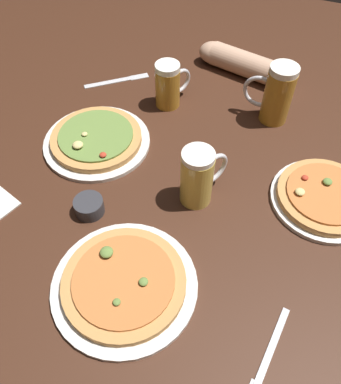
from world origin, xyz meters
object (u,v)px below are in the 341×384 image
Objects in this scene: beer_mug_amber at (276,94)px; diner_arm at (241,63)px; pizza_plate_side at (97,140)px; fork_left at (268,356)px; ramekin_sauce at (89,206)px; beer_mug_pale at (198,177)px; knife_right at (117,80)px; beer_mug_dark at (169,85)px; pizza_plate_near at (124,283)px; pizza_plate_far at (324,197)px.

beer_mug_amber is 0.24m from diner_arm.
pizza_plate_side is 0.70m from fork_left.
fork_left is (0.48, -0.18, -0.02)m from ramekin_sauce.
fork_left is at bearing -34.03° from pizza_plate_side.
beer_mug_amber reaches higher than fork_left.
pizza_plate_side is 0.90× the size of diner_arm.
knife_right is (-0.40, 0.36, -0.08)m from beer_mug_pale.
beer_mug_dark is 0.78m from fork_left.
pizza_plate_near is 0.95× the size of diner_arm.
pizza_plate_side is (-0.26, 0.36, 0.00)m from pizza_plate_near.
fork_left is at bearing -50.99° from beer_mug_pale.
beer_mug_pale reaches higher than knife_right.
beer_mug_pale is at bearing -57.28° from beer_mug_dark.
beer_mug_amber reaches higher than diner_arm.
pizza_plate_far is 0.56m from diner_arm.
knife_right is at bearing 138.33° from beer_mug_pale.
beer_mug_amber reaches higher than pizza_plate_far.
knife_right is at bearing 117.85° from pizza_plate_near.
ramekin_sauce is 0.53m from knife_right.
pizza_plate_far is 0.32m from beer_mug_pale.
pizza_plate_far is 1.66× the size of beer_mug_pale.
pizza_plate_side is 0.27m from beer_mug_dark.
beer_mug_pale reaches higher than pizza_plate_far.
beer_mug_dark reaches higher than pizza_plate_side.
pizza_plate_near is at bearing -62.15° from knife_right.
beer_mug_amber is at bearing 126.25° from pizza_plate_far.
beer_mug_amber reaches higher than ramekin_sauce.
beer_mug_dark is 0.46m from ramekin_sauce.
beer_mug_pale reaches higher than beer_mug_dark.
pizza_plate_side is at bearing 145.97° from fork_left.
ramekin_sauce is (-0.33, -0.50, -0.07)m from beer_mug_amber.
beer_mug_dark is 0.38m from beer_mug_pale.
beer_mug_dark is at bearing 122.72° from beer_mug_pale.
beer_mug_amber is at bearing 9.19° from beer_mug_dark.
beer_mug_amber is at bearing -51.84° from diner_arm.
beer_mug_pale is 0.78× the size of fork_left.
pizza_plate_near is 0.62m from beer_mug_dark.
fork_left and knife_right have the same top height.
diner_arm is at bearing 28.29° from knife_right.
ramekin_sauce reaches higher than fork_left.
diner_arm is at bearing 128.16° from beer_mug_amber.
ramekin_sauce is at bearing 138.15° from pizza_plate_near.
pizza_plate_near reaches higher than ramekin_sauce.
diner_arm reaches higher than knife_right.
diner_arm is (-0.34, 0.45, 0.02)m from pizza_plate_far.
pizza_plate_near is 0.84m from diner_arm.
beer_mug_dark is 1.95× the size of ramekin_sauce.
pizza_plate_far is 0.80× the size of diner_arm.
beer_mug_pale is at bearing -160.60° from pizza_plate_far.
beer_mug_pale is at bearing -41.67° from knife_right.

